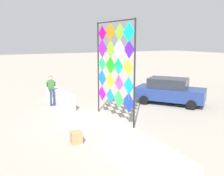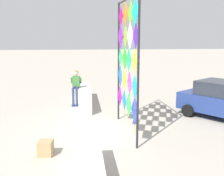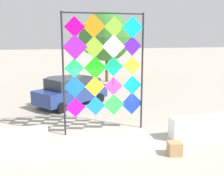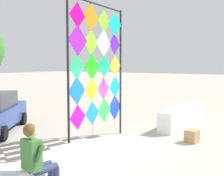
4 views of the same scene
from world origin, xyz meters
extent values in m
plane|color=#ADA393|center=(0.00, 0.00, 0.00)|extent=(120.00, 120.00, 0.00)
cube|color=white|center=(4.17, -0.38, 0.40)|extent=(4.04, 0.55, 0.80)
cylinder|color=#232328|center=(-1.54, 0.93, 2.27)|extent=(0.07, 0.07, 4.53)
cylinder|color=#232328|center=(1.51, 1.09, 2.27)|extent=(0.07, 0.07, 4.53)
cylinder|color=#232328|center=(-0.02, 1.01, 4.48)|extent=(3.05, 0.22, 0.06)
cube|color=#C70EEC|center=(-1.14, 0.93, 1.05)|extent=(0.76, 0.05, 0.76)
cube|color=#1686EC|center=(-0.37, 0.98, 1.05)|extent=(0.75, 0.05, 0.75)
cylinder|color=orange|center=(-0.37, 0.99, 0.52)|extent=(0.02, 0.02, 0.30)
cube|color=#34E153|center=(0.35, 1.02, 1.05)|extent=(0.84, 0.06, 0.84)
cube|color=blue|center=(1.11, 1.08, 1.04)|extent=(0.90, 0.06, 0.90)
cylinder|color=yellow|center=(1.11, 1.09, 0.44)|extent=(0.02, 0.02, 0.28)
cube|color=blue|center=(-1.15, 0.94, 1.83)|extent=(0.82, 0.06, 0.82)
cube|color=yellow|center=(-0.39, 0.98, 1.80)|extent=(0.77, 0.05, 0.77)
cube|color=#F63CAA|center=(0.34, 1.04, 1.78)|extent=(0.72, 0.05, 0.72)
cylinder|color=#16E56A|center=(0.34, 1.05, 1.27)|extent=(0.02, 0.02, 0.28)
cube|color=#0BA5E3|center=(1.11, 1.07, 1.78)|extent=(0.77, 0.05, 0.77)
cylinder|color=#E55216|center=(1.11, 1.08, 1.26)|extent=(0.02, 0.02, 0.27)
cube|color=#21D16F|center=(-1.14, 0.94, 2.52)|extent=(0.73, 0.05, 0.73)
cube|color=#1BF715|center=(-0.36, 0.99, 2.51)|extent=(0.85, 0.06, 0.85)
cylinder|color=#DF16E5|center=(-0.36, 1.00, 1.88)|extent=(0.02, 0.02, 0.42)
cube|color=#0FE976|center=(0.33, 1.01, 2.53)|extent=(0.76, 0.05, 0.76)
cylinder|color=#E51683|center=(0.33, 1.02, 1.99)|extent=(0.02, 0.02, 0.32)
cube|color=yellow|center=(1.09, 1.05, 2.54)|extent=(0.73, 0.05, 0.73)
cube|color=#A21CE6|center=(-1.10, 0.94, 3.29)|extent=(0.91, 0.06, 0.91)
cylinder|color=#5CE516|center=(-1.10, 0.95, 2.70)|extent=(0.02, 0.02, 0.27)
cube|color=#90CC2E|center=(-0.39, 1.00, 3.27)|extent=(0.81, 0.05, 0.81)
cube|color=white|center=(0.35, 1.04, 3.29)|extent=(0.89, 0.06, 0.90)
cube|color=#5D1BF5|center=(1.09, 1.08, 3.30)|extent=(0.75, 0.05, 0.75)
cylinder|color=#A7E516|center=(1.09, 1.09, 2.78)|extent=(0.02, 0.02, 0.29)
cube|color=#EF0598|center=(-1.09, 0.94, 4.00)|extent=(0.75, 0.05, 0.75)
cylinder|color=#16E564|center=(-1.10, 0.95, 3.46)|extent=(0.02, 0.02, 0.31)
cube|color=orange|center=(-0.40, 1.00, 4.03)|extent=(0.87, 0.06, 0.87)
cylinder|color=blue|center=(-0.40, 1.01, 3.43)|extent=(0.02, 0.02, 0.32)
cube|color=#85DD31|center=(0.38, 1.04, 4.01)|extent=(0.77, 0.05, 0.77)
cube|color=#0BF4D8|center=(1.08, 1.06, 3.99)|extent=(0.83, 0.06, 0.83)
cylinder|color=navy|center=(-4.16, -0.90, 0.83)|extent=(0.45, 0.20, 0.13)
cylinder|color=navy|center=(-4.14, -0.73, 0.83)|extent=(0.45, 0.20, 0.13)
cube|color=#3D7538|center=(-4.37, -0.78, 1.12)|extent=(0.25, 0.38, 0.52)
sphere|color=#DBB293|center=(-4.37, -0.78, 1.52)|extent=(0.22, 0.22, 0.22)
sphere|color=brown|center=(-4.39, -0.77, 1.53)|extent=(0.22, 0.22, 0.22)
cylinder|color=#3D7538|center=(-4.38, -1.00, 1.17)|extent=(0.19, 0.11, 0.31)
cylinder|color=#3D7538|center=(-4.31, -0.56, 1.17)|extent=(0.19, 0.11, 0.31)
cylinder|color=black|center=(0.55, 5.41, 0.26)|extent=(0.54, 0.47, 0.52)
cylinder|color=black|center=(-1.58, 3.85, 0.26)|extent=(0.54, 0.47, 0.52)
cube|color=tan|center=(1.74, -1.56, 0.21)|extent=(0.46, 0.44, 0.42)
camera|label=1|loc=(9.82, -4.52, 3.66)|focal=39.93mm
camera|label=2|loc=(9.42, -0.52, 3.31)|focal=45.66mm
camera|label=3|loc=(-1.89, -8.90, 3.76)|focal=43.32mm
camera|label=4|loc=(-7.53, -4.45, 2.64)|focal=45.98mm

